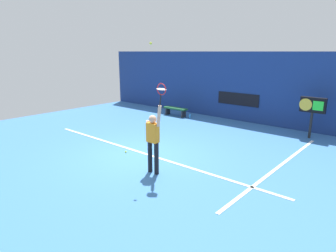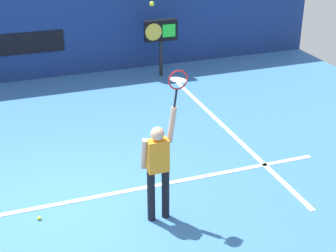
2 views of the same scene
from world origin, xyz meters
name	(u,v)px [view 1 (image 1 of 2)]	position (x,y,z in m)	size (l,w,h in m)	color
ground_plane	(140,155)	(0.00, 0.00, 0.00)	(18.00, 18.00, 0.00)	#3870B2
back_wall	(240,87)	(0.00, 6.88, 1.69)	(18.00, 0.20, 3.38)	navy
sponsor_banner_center	(238,99)	(0.00, 6.76, 1.08)	(2.20, 0.03, 0.60)	black
court_baseline	(144,153)	(0.00, 0.18, 0.01)	(10.00, 0.10, 0.01)	white
court_sideline	(279,167)	(3.94, 2.00, 0.01)	(0.10, 7.00, 0.01)	white
tennis_player	(153,139)	(1.38, -0.78, 1.01)	(0.57, 0.31, 1.99)	black
tennis_racket	(161,90)	(1.70, -0.78, 2.39)	(0.35, 0.27, 0.62)	black
tennis_ball	(151,43)	(1.32, -0.76, 3.58)	(0.07, 0.07, 0.07)	#CCE033
scoreboard_clock	(313,107)	(3.70, 5.85, 1.27)	(0.96, 0.20, 1.64)	black
court_bench	(175,110)	(-3.03, 5.57, 0.34)	(1.40, 0.36, 0.45)	#1E592D
water_bottle	(190,116)	(-2.05, 5.57, 0.12)	(0.07, 0.07, 0.24)	#338CD8
spare_ball	(126,152)	(-0.52, -0.16, 0.03)	(0.07, 0.07, 0.07)	#CCE033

